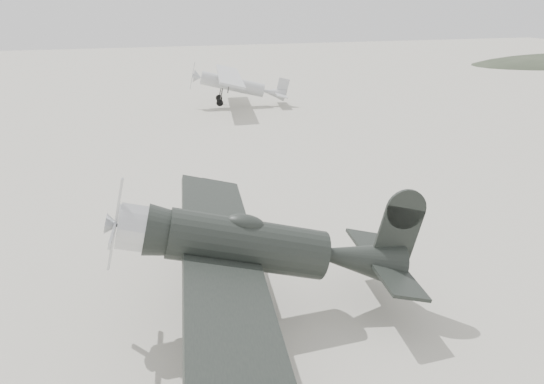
{
  "coord_description": "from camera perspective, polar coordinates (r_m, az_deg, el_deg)",
  "views": [
    {
      "loc": [
        -7.06,
        -16.11,
        8.07
      ],
      "look_at": [
        -1.8,
        0.94,
        1.5
      ],
      "focal_mm": 35.0,
      "sensor_mm": 36.0,
      "label": 1
    }
  ],
  "objects": [
    {
      "name": "ground",
      "position": [
        19.35,
        5.95,
        -4.55
      ],
      "size": [
        160.0,
        160.0,
        0.0
      ],
      "primitive_type": "plane",
      "color": "#A6A493",
      "rests_on": "ground"
    },
    {
      "name": "lowwing_monoplane",
      "position": [
        13.9,
        -1.1,
        -5.97
      ],
      "size": [
        8.16,
        11.4,
        3.66
      ],
      "rotation": [
        0.0,
        0.24,
        -0.14
      ],
      "color": "black",
      "rests_on": "ground"
    },
    {
      "name": "highwing_monoplane",
      "position": [
        42.16,
        -3.84,
        11.73
      ],
      "size": [
        7.58,
        10.63,
        3.0
      ],
      "rotation": [
        0.0,
        0.23,
        -0.18
      ],
      "color": "#9EA0A3",
      "rests_on": "ground"
    },
    {
      "name": "sign_board",
      "position": [
        15.54,
        -5.62,
        -7.96
      ],
      "size": [
        0.19,
        0.88,
        1.27
      ],
      "rotation": [
        0.0,
        0.0,
        0.15
      ],
      "color": "#333333",
      "rests_on": "ground"
    }
  ]
}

